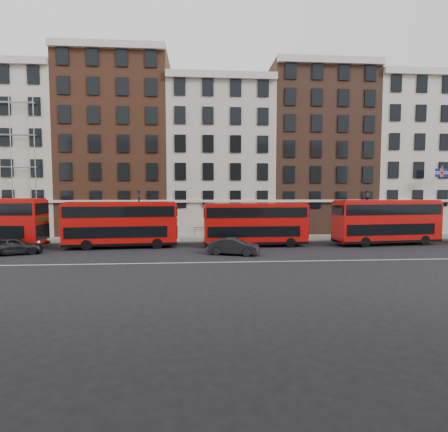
{
  "coord_description": "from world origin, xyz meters",
  "views": [
    {
      "loc": [
        -2.77,
        -27.87,
        5.3
      ],
      "look_at": [
        -0.34,
        5.0,
        3.0
      ],
      "focal_mm": 28.0,
      "sensor_mm": 36.0,
      "label": 1
    }
  ],
  "objects": [
    {
      "name": "lamp_post_right",
      "position": [
        15.51,
        8.79,
        3.08
      ],
      "size": [
        0.44,
        0.44,
        5.33
      ],
      "color": "black",
      "rests_on": "pavement"
    },
    {
      "name": "bus_c",
      "position": [
        2.7,
        5.5,
        2.25
      ],
      "size": [
        10.04,
        2.65,
        4.19
      ],
      "rotation": [
        0.0,
        0.0,
        0.02
      ],
      "color": "#B30B09",
      "rests_on": "ground"
    },
    {
      "name": "bus_b",
      "position": [
        -10.03,
        5.49,
        2.33
      ],
      "size": [
        10.52,
        3.33,
        4.35
      ],
      "rotation": [
        0.0,
        0.0,
        0.08
      ],
      "color": "#B30B09",
      "rests_on": "ground"
    },
    {
      "name": "car_front",
      "position": [
        0.18,
        1.09,
        0.71
      ],
      "size": [
        4.57,
        2.74,
        1.42
      ],
      "primitive_type": "imported",
      "rotation": [
        0.0,
        0.0,
        1.26
      ],
      "color": "black",
      "rests_on": "ground"
    },
    {
      "name": "lamp_post_left",
      "position": [
        -8.92,
        8.99,
        3.08
      ],
      "size": [
        0.44,
        0.44,
        5.33
      ],
      "color": "black",
      "rests_on": "pavement"
    },
    {
      "name": "iron_railings",
      "position": [
        0.0,
        12.7,
        0.65
      ],
      "size": [
        6.6,
        0.06,
        1.0
      ],
      "primitive_type": null,
      "color": "black",
      "rests_on": "pavement"
    },
    {
      "name": "car_rear",
      "position": [
        -18.25,
        2.48,
        0.75
      ],
      "size": [
        4.72,
        3.07,
        1.49
      ],
      "primitive_type": "imported",
      "rotation": [
        0.0,
        0.0,
        1.9
      ],
      "color": "black",
      "rests_on": "ground"
    },
    {
      "name": "traffic_light",
      "position": [
        21.05,
        8.35,
        2.45
      ],
      "size": [
        0.25,
        0.45,
        3.27
      ],
      "color": "black",
      "rests_on": "pavement"
    },
    {
      "name": "kerb",
      "position": [
        0.0,
        8.0,
        0.08
      ],
      "size": [
        80.0,
        0.3,
        0.16
      ],
      "primitive_type": "cube",
      "color": "gray",
      "rests_on": "ground"
    },
    {
      "name": "road_centre_line",
      "position": [
        0.0,
        -2.0,
        0.01
      ],
      "size": [
        70.0,
        0.12,
        0.01
      ],
      "primitive_type": "cube",
      "color": "white",
      "rests_on": "ground"
    },
    {
      "name": "building_terrace",
      "position": [
        -0.31,
        17.88,
        10.24
      ],
      "size": [
        64.0,
        11.95,
        22.0
      ],
      "color": "#BCB6A2",
      "rests_on": "ground"
    },
    {
      "name": "pavement",
      "position": [
        0.0,
        10.5,
        0.07
      ],
      "size": [
        80.0,
        5.0,
        0.15
      ],
      "primitive_type": "cube",
      "color": "gray",
      "rests_on": "ground"
    },
    {
      "name": "ground",
      "position": [
        0.0,
        0.0,
        0.0
      ],
      "size": [
        120.0,
        120.0,
        0.0
      ],
      "primitive_type": "plane",
      "color": "black",
      "rests_on": "ground"
    },
    {
      "name": "bus_d",
      "position": [
        15.93,
        5.49,
        2.4
      ],
      "size": [
        10.87,
        3.69,
        4.48
      ],
      "rotation": [
        0.0,
        0.0,
        0.11
      ],
      "color": "#B30B09",
      "rests_on": "ground"
    }
  ]
}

